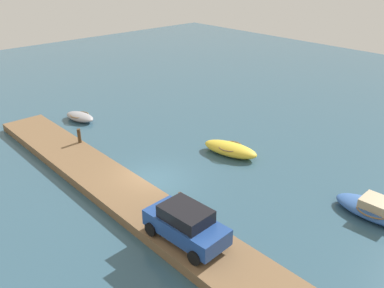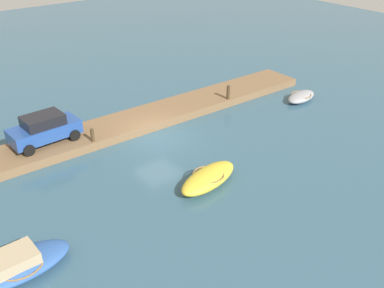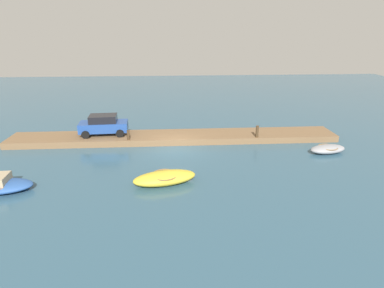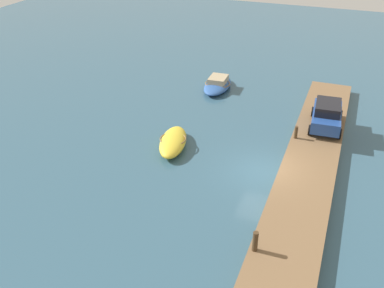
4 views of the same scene
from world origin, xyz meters
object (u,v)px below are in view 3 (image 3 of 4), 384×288
Objects in this scene: dinghy_grey at (328,149)px; mooring_post_west at (257,132)px; mooring_post_mid_west at (128,135)px; rowboat_yellow at (165,178)px; parked_car at (104,125)px.

dinghy_grey is 5.41m from mooring_post_west.
mooring_post_west is 1.23× the size of mooring_post_mid_west.
rowboat_yellow is (12.10, 4.34, 0.09)m from dinghy_grey.
dinghy_grey is 12.85m from rowboat_yellow.
dinghy_grey is 15.23m from mooring_post_mid_west.
mooring_post_mid_west is 0.20× the size of parked_car.
mooring_post_west is 0.24× the size of parked_car.
parked_car is at bearing -72.27° from rowboat_yellow.
mooring_post_west is 10.27m from mooring_post_mid_west.
mooring_post_mid_west reaches higher than dinghy_grey.
mooring_post_west is 12.52m from parked_car.
mooring_post_mid_west is (15.01, -2.51, 0.59)m from dinghy_grey.
dinghy_grey is 3.10× the size of mooring_post_west.
dinghy_grey is at bearing 152.10° from mooring_post_west.
parked_car is (12.42, -1.52, 0.38)m from mooring_post_west.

